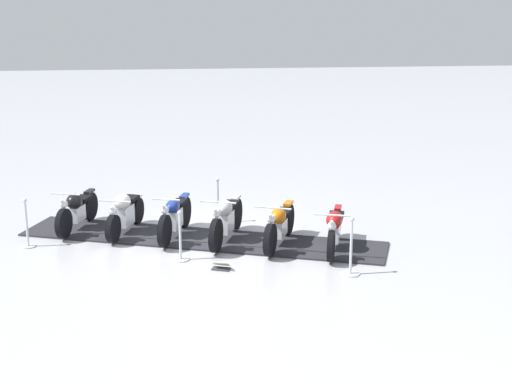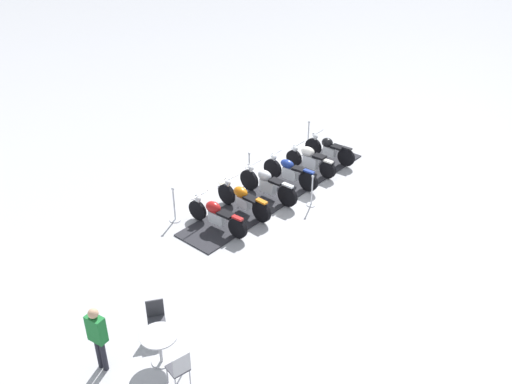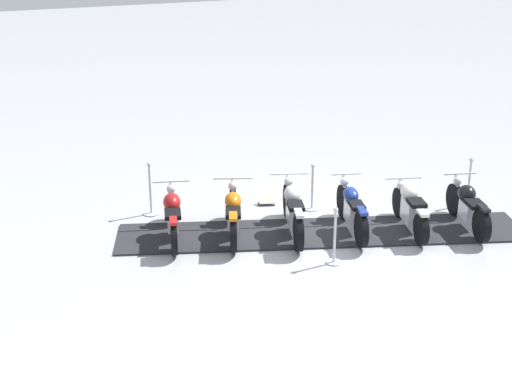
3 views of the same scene
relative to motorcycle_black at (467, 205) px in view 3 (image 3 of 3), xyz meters
name	(u,v)px [view 3 (image 3 of 3)]	position (x,y,z in m)	size (l,w,h in m)	color
ground_plane	(322,234)	(0.99, 2.76, -0.50)	(80.00, 80.00, 0.00)	#B2B2B7
display_platform	(322,233)	(0.99, 2.76, -0.48)	(8.06, 1.44, 0.04)	#28282D
motorcycle_black	(467,205)	(0.00, 0.00, 0.00)	(2.00, 0.86, 0.97)	black
motorcycle_cream	(410,206)	(0.41, 1.10, 0.01)	(1.97, 0.92, 0.91)	black
motorcycle_navy	(352,209)	(0.81, 2.20, 0.01)	(2.10, 0.86, 1.01)	black
motorcycle_chrome	(293,209)	(1.22, 3.30, 0.04)	(2.22, 1.03, 1.04)	black
motorcycle_copper	(233,213)	(1.62, 4.40, 0.00)	(2.06, 1.08, 0.99)	black
motorcycle_maroon	(172,214)	(2.04, 5.50, 0.00)	(2.15, 0.93, 0.94)	black
stanchion_right_front	(468,189)	(1.04, -0.91, -0.15)	(0.32, 0.32, 1.07)	silver
stanchion_left_mid	(334,244)	(-0.25, 3.22, -0.11)	(0.29, 0.29, 1.09)	silver
stanchion_right_rear	(151,199)	(3.41, 5.52, -0.15)	(0.36, 0.36, 1.15)	silver
stanchion_right_mid	(312,196)	(2.23, 2.30, -0.19)	(0.36, 0.36, 1.04)	silver
info_placard	(266,202)	(2.86, 3.08, -0.44)	(0.31, 0.40, 0.19)	#333338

